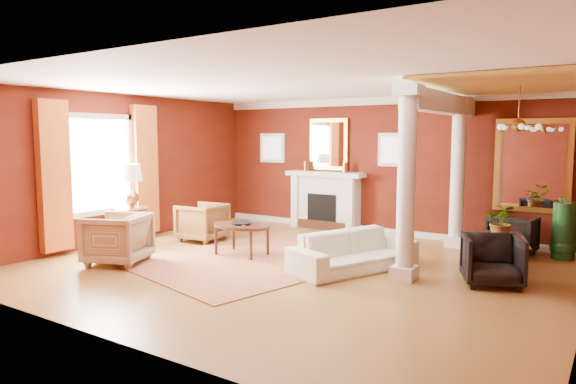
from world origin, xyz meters
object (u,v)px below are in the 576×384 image
Objects in this scene: sofa at (354,245)px; side_table at (131,191)px; armchair_leopard at (202,220)px; coffee_table at (242,227)px; dining_table at (500,245)px; armchair_stripe at (117,236)px.

sofa is 4.45m from side_table.
side_table is at bearing 121.51° from sofa.
sofa is 3.57m from armchair_leopard.
coffee_table is 0.77× the size of dining_table.
coffee_table is at bearing 12.32° from side_table.
armchair_leopard is at bearing 106.29° from sofa.
coffee_table is (1.46, -0.57, 0.09)m from armchair_leopard.
armchair_stripe is 1.56m from side_table.
sofa is 1.88× the size of coffee_table.
armchair_stripe is at bearing 105.54° from dining_table.
side_table is at bearing -41.26° from armchair_leopard.
dining_table is at bearing 97.08° from armchair_stripe.
armchair_leopard reaches higher than sofa.
side_table is 1.10× the size of dining_table.
side_table is at bearing 93.11° from dining_table.
armchair_stripe is at bearing 139.94° from sofa.
dining_table is at bearing 17.36° from side_table.
side_table is (-4.36, -0.66, 0.65)m from sofa.
armchair_stripe is 0.64× the size of dining_table.
armchair_stripe is at bearing -48.92° from side_table.
coffee_table is at bearing 117.37° from sofa.
sofa is at bearing 110.10° from dining_table.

